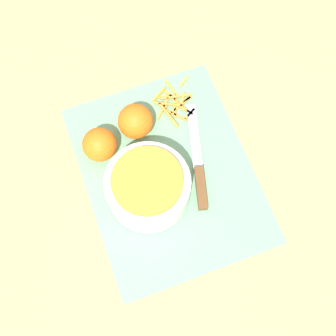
{
  "coord_description": "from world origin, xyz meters",
  "views": [
    {
      "loc": [
        -0.33,
        0.12,
        0.97
      ],
      "look_at": [
        0.0,
        0.0,
        0.04
      ],
      "focal_mm": 50.0,
      "sensor_mm": 36.0,
      "label": 1
    }
  ],
  "objects_px": {
    "knife": "(199,174)",
    "orange_right": "(135,121)",
    "bowl_speckled": "(148,187)",
    "orange_left": "(100,145)"
  },
  "relations": [
    {
      "from": "knife",
      "to": "orange_left",
      "type": "relative_size",
      "value": 3.35
    },
    {
      "from": "bowl_speckled",
      "to": "orange_right",
      "type": "xyz_separation_m",
      "value": [
        0.15,
        -0.03,
        -0.01
      ]
    },
    {
      "from": "bowl_speckled",
      "to": "orange_right",
      "type": "relative_size",
      "value": 2.26
    },
    {
      "from": "knife",
      "to": "orange_right",
      "type": "distance_m",
      "value": 0.18
    },
    {
      "from": "knife",
      "to": "orange_right",
      "type": "xyz_separation_m",
      "value": [
        0.15,
        0.09,
        0.03
      ]
    },
    {
      "from": "orange_left",
      "to": "orange_right",
      "type": "xyz_separation_m",
      "value": [
        0.03,
        -0.09,
        0.0
      ]
    },
    {
      "from": "bowl_speckled",
      "to": "knife",
      "type": "xyz_separation_m",
      "value": [
        0.0,
        -0.12,
        -0.04
      ]
    },
    {
      "from": "bowl_speckled",
      "to": "orange_right",
      "type": "height_order",
      "value": "bowl_speckled"
    },
    {
      "from": "knife",
      "to": "orange_right",
      "type": "height_order",
      "value": "orange_right"
    },
    {
      "from": "orange_right",
      "to": "bowl_speckled",
      "type": "bearing_deg",
      "value": 170.78
    }
  ]
}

